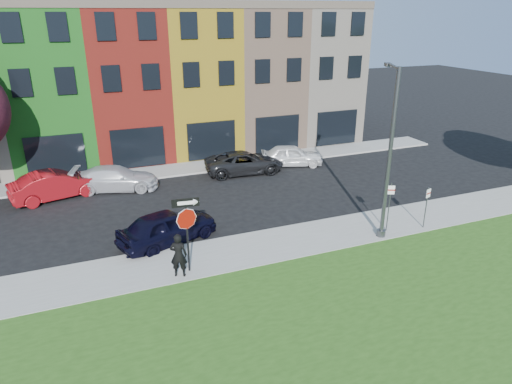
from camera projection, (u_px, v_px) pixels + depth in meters
name	position (u px, v px, depth m)	size (l,w,h in m)	color
ground	(329.00, 275.00, 18.20)	(120.00, 120.00, 0.00)	black
sidewalk_near	(333.00, 234.00, 21.46)	(40.00, 3.00, 0.12)	gray
sidewalk_far	(174.00, 170.00, 30.10)	(40.00, 2.40, 0.12)	gray
rowhouse_block	(158.00, 81.00, 33.80)	(30.00, 10.12, 10.00)	beige
stop_sign	(187.00, 220.00, 17.46)	(1.05, 0.18, 3.13)	black
man	(179.00, 255.00, 17.62)	(0.77, 0.64, 1.81)	black
sedan_near	(167.00, 227.00, 20.54)	(4.92, 3.26, 1.56)	black
parked_car_red	(56.00, 185.00, 25.43)	(5.10, 2.91, 1.59)	maroon
parked_car_silver	(116.00, 178.00, 26.69)	(5.21, 3.18, 1.41)	silver
parked_car_dark	(245.00, 162.00, 29.53)	(5.26, 2.76, 1.41)	black
parked_car_white	(292.00, 155.00, 30.96)	(4.51, 2.91, 1.43)	white
street_lamp	(389.00, 155.00, 19.92)	(1.31, 2.41, 7.62)	#494B4E
parking_sign_a	(390.00, 202.00, 21.12)	(0.30, 0.16, 2.40)	#494B4E
parking_sign_b	(427.00, 203.00, 21.49)	(0.31, 0.13, 2.06)	#494B4E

